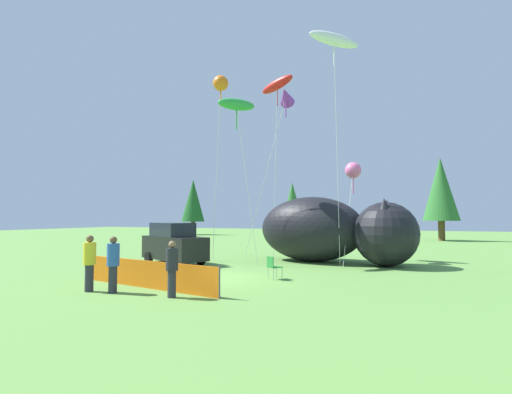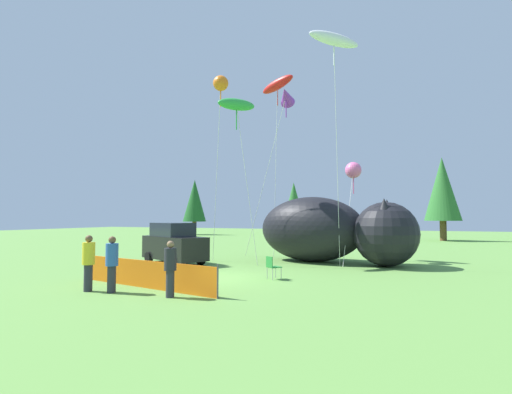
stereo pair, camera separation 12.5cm
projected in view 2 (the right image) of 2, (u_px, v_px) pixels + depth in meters
ground_plane at (207, 278)px, 15.79m from camera, size 120.00×120.00×0.00m
parked_car at (174, 244)px, 20.57m from camera, size 4.35×3.21×2.10m
folding_chair at (272, 265)px, 15.42m from camera, size 0.65×0.65×0.89m
inflatable_cat at (330, 232)px, 21.06m from camera, size 8.72×4.56×3.50m
safety_fence at (146, 274)px, 13.58m from camera, size 6.25×1.34×1.02m
spectator_in_blue_shirt at (170, 266)px, 12.02m from camera, size 0.37×0.37×1.70m
spectator_in_yellow_shirt at (112, 262)px, 12.76m from camera, size 0.39×0.39×1.80m
spectator_in_black_shirt at (89, 261)px, 13.00m from camera, size 0.40×0.40×1.82m
kite_green_fish at (237, 105)px, 20.43m from camera, size 1.98×2.12×8.54m
kite_red_lizard at (277, 85)px, 24.21m from camera, size 2.53×1.61×11.05m
kite_purple_delta at (286, 96)px, 23.66m from camera, size 3.35×1.53×10.24m
kite_orange_flower at (221, 84)px, 21.89m from camera, size 0.99×0.85×10.17m
kite_pink_octopus at (353, 170)px, 21.75m from camera, size 0.89×3.03×5.41m
kite_white_ghost at (334, 40)px, 19.59m from camera, size 2.47×2.12×11.71m
horizon_tree_west at (195, 201)px, 53.75m from camera, size 3.10×3.10×7.41m
horizon_tree_mid at (442, 189)px, 40.29m from camera, size 3.54×3.54×8.45m
horizon_tree_northeast at (294, 202)px, 53.91m from camera, size 2.95×2.95×7.05m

